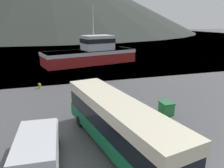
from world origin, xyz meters
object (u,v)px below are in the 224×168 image
(tour_bus, at_px, (117,123))
(storage_bin, at_px, (166,108))
(fishing_boat, at_px, (91,53))
(delivery_van, at_px, (39,151))

(tour_bus, xyz_separation_m, storage_bin, (6.09, 3.96, -1.29))
(tour_bus, height_order, fishing_boat, fishing_boat)
(tour_bus, height_order, delivery_van, tour_bus)
(tour_bus, distance_m, fishing_boat, 31.06)
(fishing_boat, xyz_separation_m, storage_bin, (1.21, -26.71, -1.46))
(delivery_van, height_order, storage_bin, delivery_van)
(fishing_boat, bearing_deg, tour_bus, 157.96)
(tour_bus, xyz_separation_m, delivery_van, (-4.88, -0.90, -0.58))
(storage_bin, bearing_deg, delivery_van, -156.07)
(tour_bus, bearing_deg, fishing_boat, 70.74)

